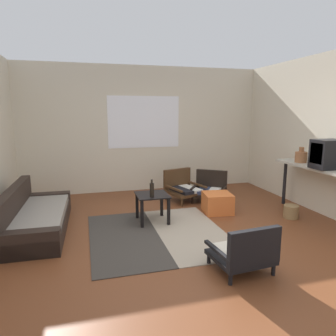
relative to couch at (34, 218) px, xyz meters
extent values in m
plane|color=brown|center=(2.05, -1.02, -0.20)|extent=(7.80, 7.80, 0.00)
cube|color=beige|center=(2.05, 2.04, 1.15)|extent=(5.60, 0.12, 2.70)
cube|color=white|center=(2.05, 1.97, 1.31)|extent=(1.56, 0.01, 1.11)
cube|color=#38332D|center=(1.25, -0.61, -0.20)|extent=(0.96, 2.05, 0.01)
cube|color=gray|center=(2.21, -0.61, -0.20)|extent=(0.96, 2.05, 0.01)
cube|color=black|center=(0.07, 0.00, -0.09)|extent=(0.83, 1.98, 0.22)
cube|color=gray|center=(0.10, 0.00, 0.06)|extent=(0.72, 1.80, 0.10)
cube|color=black|center=(-0.26, 0.01, 0.18)|extent=(0.19, 1.97, 0.55)
cube|color=black|center=(0.09, 0.89, -0.03)|extent=(0.78, 0.20, 0.34)
cube|color=black|center=(0.04, -0.89, -0.03)|extent=(0.78, 0.20, 0.34)
cube|color=black|center=(1.76, -0.08, 0.24)|extent=(0.50, 0.52, 0.02)
cube|color=black|center=(1.55, 0.14, 0.01)|extent=(0.04, 0.04, 0.43)
cube|color=black|center=(1.97, 0.14, 0.01)|extent=(0.04, 0.04, 0.43)
cube|color=black|center=(1.55, -0.30, 0.01)|extent=(0.04, 0.04, 0.43)
cube|color=black|center=(1.97, -0.30, 0.01)|extent=(0.04, 0.04, 0.43)
cylinder|color=#472D19|center=(2.97, 0.70, -0.12)|extent=(0.04, 0.04, 0.16)
cylinder|color=#472D19|center=(2.46, 0.54, -0.12)|extent=(0.04, 0.04, 0.16)
cylinder|color=#472D19|center=(2.81, 1.21, -0.12)|extent=(0.04, 0.04, 0.16)
cylinder|color=#472D19|center=(2.30, 1.05, -0.12)|extent=(0.04, 0.04, 0.16)
cube|color=#472D19|center=(2.63, 0.88, -0.02)|extent=(0.77, 0.77, 0.05)
cube|color=silver|center=(2.74, 0.89, 0.03)|extent=(0.36, 0.59, 0.06)
cube|color=black|center=(2.54, 0.83, 0.03)|extent=(0.36, 0.59, 0.06)
cube|color=#472D19|center=(2.55, 1.14, 0.20)|extent=(0.61, 0.25, 0.39)
cube|color=#472D19|center=(2.91, 0.96, 0.09)|extent=(0.23, 0.60, 0.04)
cube|color=#472D19|center=(2.36, 0.79, 0.09)|extent=(0.23, 0.60, 0.04)
cylinder|color=black|center=(2.09, -1.61, -0.14)|extent=(0.04, 0.04, 0.12)
cylinder|color=black|center=(2.62, -1.56, -0.14)|extent=(0.04, 0.04, 0.12)
cylinder|color=black|center=(2.14, -2.08, -0.14)|extent=(0.04, 0.04, 0.12)
cylinder|color=black|center=(2.67, -2.03, -0.14)|extent=(0.04, 0.04, 0.12)
cube|color=black|center=(2.38, -1.82, -0.05)|extent=(0.66, 0.60, 0.05)
cube|color=beige|center=(2.27, -1.81, 0.00)|extent=(0.25, 0.50, 0.06)
cube|color=brown|center=(2.49, -1.79, 0.00)|extent=(0.25, 0.50, 0.06)
cube|color=black|center=(2.40, -2.06, 0.17)|extent=(0.62, 0.12, 0.39)
cube|color=black|center=(2.09, -1.84, 0.06)|extent=(0.09, 0.55, 0.04)
cube|color=black|center=(2.67, -1.79, 0.06)|extent=(0.09, 0.55, 0.04)
cylinder|color=black|center=(3.16, 0.39, -0.14)|extent=(0.04, 0.04, 0.13)
cylinder|color=black|center=(2.72, 0.69, -0.14)|extent=(0.04, 0.04, 0.13)
cylinder|color=black|center=(3.43, 0.77, -0.14)|extent=(0.04, 0.04, 0.13)
cylinder|color=black|center=(2.98, 1.08, -0.14)|extent=(0.04, 0.04, 0.13)
cube|color=black|center=(3.07, 0.73, -0.04)|extent=(0.82, 0.80, 0.05)
cube|color=silver|center=(3.15, 0.65, 0.01)|extent=(0.45, 0.52, 0.06)
cube|color=#2D3856|center=(2.97, 0.78, 0.01)|extent=(0.45, 0.52, 0.06)
cube|color=black|center=(3.21, 0.93, 0.18)|extent=(0.55, 0.41, 0.40)
cube|color=black|center=(3.31, 0.57, 0.07)|extent=(0.35, 0.48, 0.04)
cube|color=black|center=(2.83, 0.90, 0.07)|extent=(0.35, 0.48, 0.04)
cube|color=#D1662D|center=(2.96, 0.08, -0.03)|extent=(0.53, 0.53, 0.34)
cube|color=#B2AD9E|center=(4.40, -0.66, 0.64)|extent=(0.38, 1.87, 0.04)
cylinder|color=black|center=(4.40, 0.22, 0.21)|extent=(0.06, 0.06, 0.82)
cube|color=black|center=(4.40, -0.79, 0.89)|extent=(0.45, 0.33, 0.45)
cube|color=black|center=(4.18, -0.79, 0.91)|extent=(0.01, 0.26, 0.32)
cylinder|color=#935B38|center=(4.40, -0.18, 0.75)|extent=(0.20, 0.20, 0.18)
cylinder|color=#935B38|center=(4.40, -0.18, 0.89)|extent=(0.08, 0.08, 0.08)
cylinder|color=black|center=(1.72, -0.24, 0.36)|extent=(0.07, 0.07, 0.22)
cylinder|color=black|center=(1.72, -0.24, 0.50)|extent=(0.03, 0.03, 0.06)
cylinder|color=olive|center=(4.02, -0.51, -0.10)|extent=(0.24, 0.24, 0.21)
camera|label=1|loc=(0.76, -4.68, 1.54)|focal=32.94mm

